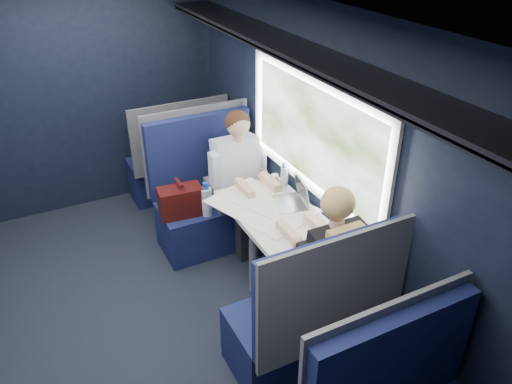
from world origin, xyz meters
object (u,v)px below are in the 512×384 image
seat_bay_far (308,321)px  laptop (295,196)px  man (241,175)px  table (271,219)px  cup (275,179)px  woman (328,259)px  bottle_small (284,176)px  seat_bay_near (208,201)px  seat_row_front (177,162)px

seat_bay_far → laptop: (0.42, 0.90, 0.39)m
seat_bay_far → man: man is taller
table → cup: cup is taller
cup → woman: bearing=-99.2°
table → cup: bearing=57.5°
laptop → bottle_small: size_ratio=1.54×
seat_bay_near → woman: woman is taller
cup → seat_row_front: bearing=106.9°
table → laptop: 0.28m
woman → laptop: bearing=77.1°
woman → bottle_small: (0.23, 1.02, 0.11)m
seat_row_front → woman: bearing=-84.3°
seat_bay_far → man: bearing=81.0°
seat_row_front → woman: size_ratio=0.88×
seat_row_front → cup: size_ratio=13.87×
seat_bay_near → seat_bay_far: (0.02, -1.74, -0.01)m
laptop → cup: bearing=88.6°
table → man: man is taller
table → man: bearing=84.5°
seat_row_front → bottle_small: seat_row_front is taller
seat_bay_far → seat_row_front: size_ratio=1.09×
seat_row_front → man: bearing=-77.2°
seat_bay_near → man: 0.43m
seat_bay_far → laptop: size_ratio=3.74×
table → woman: 0.71m
laptop → cup: 0.36m
woman → cup: (0.18, 1.09, 0.05)m
seat_bay_far → bottle_small: 1.35m
seat_row_front → woman: (0.25, -2.50, 0.32)m
woman → table: bearing=95.5°
man → woman: bearing=-90.0°
seat_bay_near → seat_bay_far: same height
bottle_small → laptop: bearing=-102.0°
laptop → bottle_small: bearing=78.0°
seat_row_front → man: 1.17m
table → bottle_small: (0.30, 0.32, 0.17)m
seat_bay_near → bottle_small: 0.85m
seat_bay_near → woman: size_ratio=0.95×
man → cup: size_ratio=15.81×
seat_bay_near → man: man is taller
table → laptop: laptop is taller
man → cup: man is taller
seat_bay_far → bottle_small: seat_bay_far is taller
table → seat_row_front: 1.82m
seat_bay_near → seat_row_front: seat_bay_near is taller
seat_bay_far → seat_row_front: 2.67m
table → bottle_small: bearing=46.7°
laptop → table: bearing=-173.3°
laptop → bottle_small: 0.30m
table → seat_row_front: (-0.18, 1.80, -0.25)m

